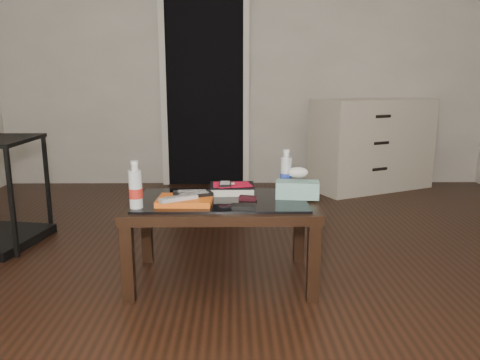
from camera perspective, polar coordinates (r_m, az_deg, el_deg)
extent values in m
plane|color=black|center=(2.63, 1.73, -12.33)|extent=(5.00, 5.00, 0.00)
plane|color=beige|center=(4.90, 0.51, 15.27)|extent=(5.00, 0.00, 5.00)
cube|color=black|center=(4.87, -4.29, 11.14)|extent=(0.80, 0.05, 2.00)
cube|color=silver|center=(4.88, -9.33, 11.01)|extent=(0.06, 0.04, 2.04)
cube|color=silver|center=(4.83, 0.76, 11.16)|extent=(0.06, 0.04, 2.04)
cube|color=black|center=(2.41, -13.51, -9.89)|extent=(0.06, 0.06, 0.40)
cube|color=black|center=(2.39, 8.94, -9.93)|extent=(0.06, 0.06, 0.40)
cube|color=black|center=(2.89, -11.28, -6.03)|extent=(0.06, 0.06, 0.40)
cube|color=black|center=(2.87, 7.20, -6.02)|extent=(0.06, 0.06, 0.40)
cube|color=black|center=(2.53, -2.24, -3.12)|extent=(1.00, 0.60, 0.05)
cube|color=black|center=(2.52, -2.24, -2.44)|extent=(0.90, 0.50, 0.01)
cube|color=beige|center=(4.87, 15.80, 4.21)|extent=(1.30, 0.96, 0.90)
cylinder|color=black|center=(4.65, 16.55, 1.31)|extent=(0.18, 0.11, 0.04)
cylinder|color=black|center=(4.61, 16.74, 4.35)|extent=(0.18, 0.11, 0.04)
cylinder|color=black|center=(4.59, 16.94, 7.45)|extent=(0.18, 0.11, 0.04)
cube|color=black|center=(3.18, -26.07, -2.55)|extent=(0.03, 0.03, 0.70)
cube|color=black|center=(3.68, -22.44, -0.35)|extent=(0.03, 0.03, 0.70)
cube|color=#E05A15|center=(2.44, -6.73, -2.49)|extent=(0.29, 0.22, 0.03)
cube|color=#ACABB0|center=(2.39, -7.51, -2.20)|extent=(0.20, 0.15, 0.02)
cube|color=black|center=(2.45, -5.63, -1.78)|extent=(0.20, 0.12, 0.02)
cube|color=black|center=(2.50, -5.88, -1.50)|extent=(0.20, 0.07, 0.02)
cube|color=black|center=(2.64, -0.99, -1.08)|extent=(0.25, 0.20, 0.05)
cube|color=red|center=(2.64, -1.21, -0.52)|extent=(0.20, 0.14, 0.01)
cube|color=black|center=(2.60, -1.83, -0.47)|extent=(0.06, 0.10, 0.02)
cube|color=black|center=(2.49, 0.96, -2.21)|extent=(0.10, 0.07, 0.02)
cube|color=black|center=(2.33, 0.49, -3.27)|extent=(0.12, 0.08, 0.02)
cylinder|color=silver|center=(2.37, -12.63, -0.54)|extent=(0.08, 0.08, 0.24)
cylinder|color=silver|center=(2.70, 5.64, 1.24)|extent=(0.07, 0.07, 0.24)
cube|color=teal|center=(2.55, 7.00, -1.15)|extent=(0.24, 0.15, 0.09)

